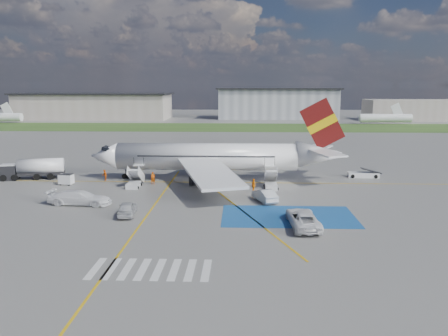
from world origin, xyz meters
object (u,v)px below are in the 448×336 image
(van_white_a, at_px, (303,216))
(van_white_b, at_px, (79,195))
(belt_loader, at_px, (363,175))
(gpu_cart, at_px, (66,180))
(car_silver_b, at_px, (265,195))
(fuel_tanker, at_px, (33,170))
(car_silver_a, at_px, (127,208))
(airliner, at_px, (217,157))

(van_white_a, xyz_separation_m, van_white_b, (-24.76, 6.90, 0.05))
(belt_loader, distance_m, van_white_b, 40.68)
(gpu_cart, xyz_separation_m, car_silver_b, (27.08, -7.84, 0.06))
(fuel_tanker, bearing_deg, car_silver_b, -32.67)
(gpu_cart, distance_m, car_silver_b, 28.20)
(car_silver_a, height_order, car_silver_b, car_silver_b)
(belt_loader, xyz_separation_m, car_silver_a, (-30.52, -20.65, 0.39))
(car_silver_a, distance_m, car_silver_b, 16.15)
(fuel_tanker, relative_size, car_silver_b, 1.97)
(car_silver_a, xyz_separation_m, van_white_a, (18.18, -2.92, 0.30))
(fuel_tanker, height_order, van_white_b, fuel_tanker)
(gpu_cart, bearing_deg, belt_loader, 16.77)
(airliner, bearing_deg, belt_loader, 6.17)
(van_white_a, bearing_deg, airliner, -68.21)
(fuel_tanker, height_order, belt_loader, fuel_tanker)
(van_white_a, distance_m, van_white_b, 25.71)
(gpu_cart, xyz_separation_m, van_white_a, (30.36, -16.98, 0.36))
(van_white_a, bearing_deg, van_white_b, -18.05)
(fuel_tanker, bearing_deg, car_silver_a, -57.40)
(belt_loader, xyz_separation_m, car_silver_b, (-15.61, -14.43, 0.39))
(gpu_cart, distance_m, belt_loader, 43.20)
(car_silver_b, bearing_deg, belt_loader, -157.94)
(airliner, height_order, van_white_b, airliner)
(van_white_a, bearing_deg, car_silver_b, -72.77)
(car_silver_b, distance_m, van_white_a, 9.71)
(gpu_cart, bearing_deg, airliner, 19.47)
(airliner, height_order, car_silver_a, airliner)
(gpu_cart, bearing_deg, fuel_tanker, 157.67)
(gpu_cart, relative_size, van_white_b, 0.36)
(airliner, distance_m, gpu_cart, 21.39)
(airliner, distance_m, van_white_a, 23.38)
(fuel_tanker, distance_m, van_white_b, 18.27)
(belt_loader, bearing_deg, van_white_a, -115.32)
(van_white_a, bearing_deg, fuel_tanker, -31.90)
(belt_loader, bearing_deg, van_white_b, -153.50)
(belt_loader, relative_size, car_silver_b, 1.07)
(airliner, bearing_deg, gpu_cart, -168.52)
(car_silver_a, bearing_deg, van_white_a, 163.79)
(car_silver_a, xyz_separation_m, van_white_b, (-6.58, 3.98, 0.35))
(gpu_cart, xyz_separation_m, belt_loader, (42.70, 6.59, -0.33))
(fuel_tanker, xyz_separation_m, car_silver_a, (18.55, -17.79, -0.50))
(airliner, distance_m, van_white_b, 21.00)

